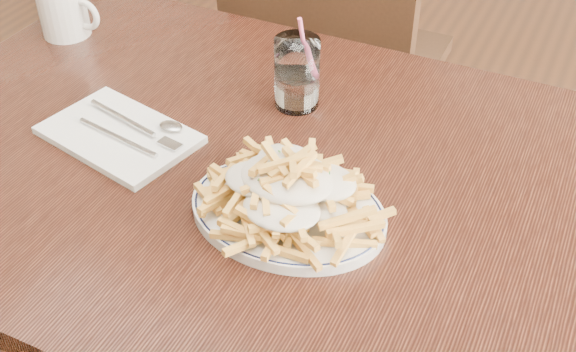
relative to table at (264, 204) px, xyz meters
The scene contains 8 objects.
table is the anchor object (origin of this frame).
chair_far 0.72m from the table, 104.27° to the left, with size 0.46×0.46×0.98m.
fries_plate 0.15m from the table, 46.45° to the right, with size 0.31×0.28×0.02m.
loaded_fries 0.18m from the table, 46.45° to the right, with size 0.29×0.26×0.07m.
napkin 0.24m from the table, behind, with size 0.23×0.15×0.01m, color white.
cutlery 0.25m from the table, behind, with size 0.20×0.10×0.01m.
water_glass 0.21m from the table, 97.47° to the left, with size 0.07×0.07×0.16m.
coffee_mug 0.56m from the table, 159.03° to the left, with size 0.12×0.09×0.10m.
Camera 1 is at (0.39, -0.73, 1.40)m, focal length 45.00 mm.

